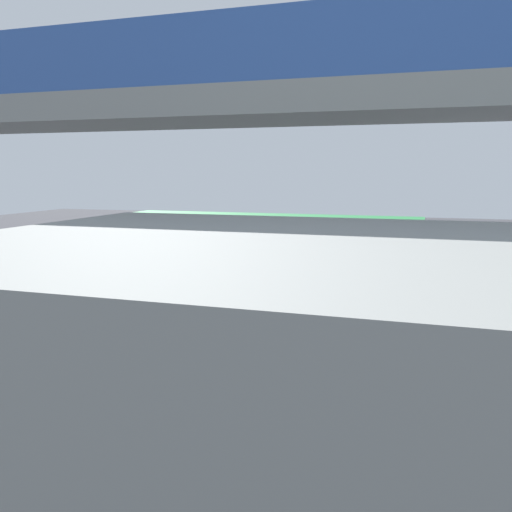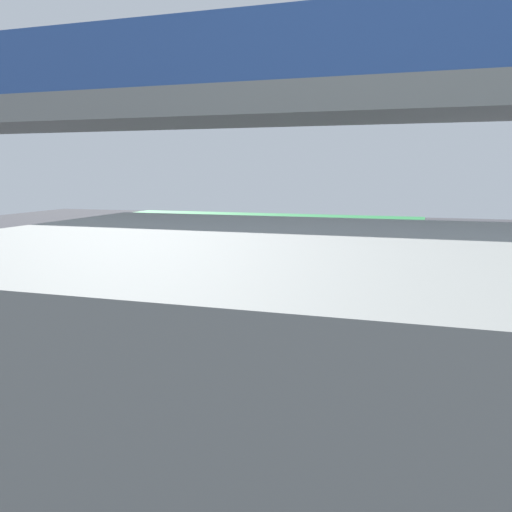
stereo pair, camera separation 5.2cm
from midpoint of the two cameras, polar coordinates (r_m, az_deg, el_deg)
The scene contains 8 objects.
ground at distance 21.52m, azimuth 1.75°, elevation -4.09°, with size 80.00×80.00×0.00m, color #38383D.
city_bus at distance 20.85m, azimuth 0.98°, elevation 0.77°, with size 11.54×2.85×3.15m.
traffic_sign at distance 27.96m, azimuth -11.38°, elevation 2.66°, with size 0.08×0.60×2.80m.
lane_dash_leftmost at distance 22.90m, azimuth 12.95°, elevation -3.51°, with size 2.00×0.20×0.01m, color silver.
lane_dash_left at distance 23.55m, azimuth 3.20°, elevation -2.96°, with size 2.00×0.20×0.01m, color silver.
lane_dash_centre at distance 24.84m, azimuth -5.77°, elevation -2.37°, with size 2.00×0.20×0.01m, color silver.
pedestrian_overpass at distance 11.24m, azimuth -13.50°, elevation 12.19°, with size 31.41×2.60×7.30m.
station_building at distance 5.46m, azimuth 17.70°, elevation -21.37°, with size 9.00×5.04×4.20m.
Camera 1 is at (-5.75, 20.17, 4.81)m, focal length 38.26 mm.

